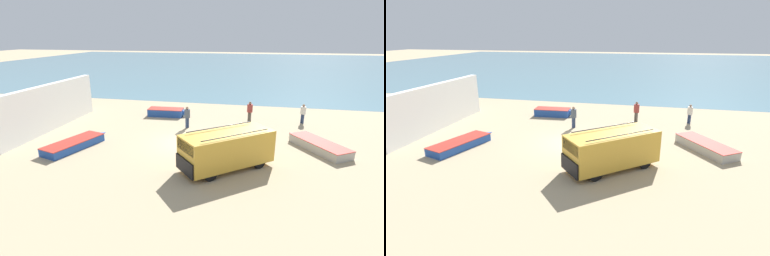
{
  "view_description": "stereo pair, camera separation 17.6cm",
  "coord_description": "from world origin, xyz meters",
  "views": [
    {
      "loc": [
        4.19,
        -18.51,
        7.14
      ],
      "look_at": [
        0.16,
        0.31,
        1.0
      ],
      "focal_mm": 28.0,
      "sensor_mm": 36.0,
      "label": 1
    },
    {
      "loc": [
        4.36,
        -18.47,
        7.14
      ],
      "look_at": [
        0.16,
        0.31,
        1.0
      ],
      "focal_mm": 28.0,
      "sensor_mm": 36.0,
      "label": 2
    }
  ],
  "objects": [
    {
      "name": "ground_plane",
      "position": [
        0.0,
        0.0,
        0.0
      ],
      "size": [
        200.0,
        200.0,
        0.0
      ],
      "primitive_type": "plane",
      "color": "tan"
    },
    {
      "name": "sea_water",
      "position": [
        0.0,
        52.0,
        0.0
      ],
      "size": [
        120.0,
        80.0,
        0.01
      ],
      "primitive_type": "cube",
      "color": "slate",
      "rests_on": "ground_plane"
    },
    {
      "name": "harbor_wall",
      "position": [
        -11.05,
        1.0,
        1.73
      ],
      "size": [
        0.5,
        10.88,
        3.46
      ],
      "primitive_type": "cube",
      "color": "silver",
      "rests_on": "ground_plane"
    },
    {
      "name": "parked_van",
      "position": [
        2.86,
        -3.36,
        1.14
      ],
      "size": [
        5.18,
        4.8,
        2.19
      ],
      "rotation": [
        0.0,
        0.0,
        3.85
      ],
      "color": "gold",
      "rests_on": "ground_plane"
    },
    {
      "name": "fishing_rowboat_0",
      "position": [
        -7.04,
        -2.31,
        0.26
      ],
      "size": [
        2.54,
        4.99,
        0.52
      ],
      "rotation": [
        0.0,
        0.0,
        1.28
      ],
      "color": "#234CA3",
      "rests_on": "ground_plane"
    },
    {
      "name": "fishing_rowboat_1",
      "position": [
        -3.41,
        6.45,
        0.34
      ],
      "size": [
        3.78,
        1.46,
        0.67
      ],
      "rotation": [
        0.0,
        0.0,
        0.05
      ],
      "color": "#234CA3",
      "rests_on": "ground_plane"
    },
    {
      "name": "fishing_rowboat_2",
      "position": [
        8.3,
        0.7,
        0.28
      ],
      "size": [
        3.6,
        4.74,
        0.56
      ],
      "rotation": [
        0.0,
        0.0,
        2.16
      ],
      "color": "#ADA89E",
      "rests_on": "ground_plane"
    },
    {
      "name": "fisherman_0",
      "position": [
        -0.89,
        3.37,
        1.02
      ],
      "size": [
        0.45,
        0.45,
        1.71
      ],
      "rotation": [
        0.0,
        0.0,
        2.49
      ],
      "color": "navy",
      "rests_on": "ground_plane"
    },
    {
      "name": "fisherman_1",
      "position": [
        3.83,
        6.07,
        1.03
      ],
      "size": [
        0.45,
        0.45,
        1.72
      ],
      "rotation": [
        0.0,
        0.0,
        0.9
      ],
      "color": "#5B564C",
      "rests_on": "ground_plane"
    },
    {
      "name": "fisherman_2",
      "position": [
        8.11,
        6.58,
        0.96
      ],
      "size": [
        0.42,
        0.42,
        1.6
      ],
      "rotation": [
        0.0,
        0.0,
        3.88
      ],
      "color": "navy",
      "rests_on": "ground_plane"
    }
  ]
}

